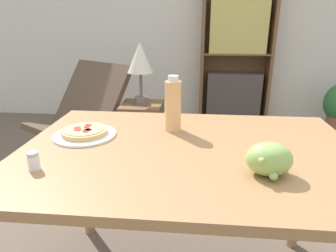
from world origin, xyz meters
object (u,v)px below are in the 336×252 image
object	(u,v)px
drink_bottle	(173,105)
table_lamp	(140,61)
grape_bunch	(269,159)
pizza_on_plate	(85,133)
lounge_chair_near	(80,134)
salt_shaker	(34,161)
side_table	(143,136)
bookshelf	(236,60)

from	to	relation	value
drink_bottle	table_lamp	size ratio (longest dim) A/B	0.50
grape_bunch	pizza_on_plate	bearing A→B (deg)	159.06
drink_bottle	lounge_chair_near	xyz separation A→B (m)	(-0.91, 1.10, -0.60)
salt_shaker	drink_bottle	bearing A→B (deg)	44.44
pizza_on_plate	drink_bottle	world-z (taller)	drink_bottle
side_table	table_lamp	bearing A→B (deg)	0.00
pizza_on_plate	side_table	size ratio (longest dim) A/B	0.46
salt_shaker	side_table	bearing A→B (deg)	86.89
drink_bottle	lounge_chair_near	distance (m)	1.55
drink_bottle	grape_bunch	bearing A→B (deg)	-48.50
salt_shaker	table_lamp	distance (m)	1.54
drink_bottle	side_table	size ratio (longest dim) A/B	0.43
drink_bottle	lounge_chair_near	size ratio (longest dim) A/B	0.25
pizza_on_plate	drink_bottle	size ratio (longest dim) A/B	1.07
pizza_on_plate	bookshelf	size ratio (longest dim) A/B	0.16
grape_bunch	table_lamp	world-z (taller)	table_lamp
pizza_on_plate	drink_bottle	distance (m)	0.41
grape_bunch	bookshelf	bearing A→B (deg)	85.56
grape_bunch	side_table	size ratio (longest dim) A/B	0.26
grape_bunch	salt_shaker	world-z (taller)	grape_bunch
grape_bunch	side_table	world-z (taller)	grape_bunch
salt_shaker	table_lamp	xyz separation A→B (m)	(0.08, 1.53, 0.14)
pizza_on_plate	lounge_chair_near	distance (m)	1.41
drink_bottle	table_lamp	bearing A→B (deg)	107.63
side_table	table_lamp	xyz separation A→B (m)	(0.00, 0.00, 0.65)
grape_bunch	side_table	xyz separation A→B (m)	(-0.69, 1.49, -0.53)
salt_shaker	table_lamp	size ratio (longest dim) A/B	0.13
grape_bunch	lounge_chair_near	size ratio (longest dim) A/B	0.15
bookshelf	table_lamp	bearing A→B (deg)	-125.21
pizza_on_plate	bookshelf	world-z (taller)	bookshelf
salt_shaker	table_lamp	bearing A→B (deg)	86.89
pizza_on_plate	side_table	world-z (taller)	pizza_on_plate
pizza_on_plate	lounge_chair_near	world-z (taller)	lounge_chair_near
side_table	grape_bunch	bearing A→B (deg)	-65.08
grape_bunch	table_lamp	xyz separation A→B (m)	(-0.69, 1.49, 0.11)
salt_shaker	side_table	xyz separation A→B (m)	(0.08, 1.53, -0.51)
bookshelf	side_table	world-z (taller)	bookshelf
lounge_chair_near	grape_bunch	bearing A→B (deg)	-19.36
pizza_on_plate	table_lamp	bearing A→B (deg)	88.86
grape_bunch	drink_bottle	xyz separation A→B (m)	(-0.34, 0.39, 0.06)
bookshelf	grape_bunch	bearing A→B (deg)	-94.44
grape_bunch	lounge_chair_near	bearing A→B (deg)	130.07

